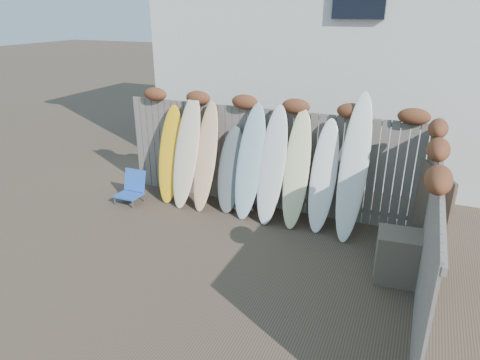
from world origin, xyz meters
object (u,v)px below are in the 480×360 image
at_px(beach_chair, 132,188).
at_px(wooden_crate, 399,257).
at_px(lattice_panel, 430,220).
at_px(surfboard_0, 170,154).

bearing_deg(beach_chair, wooden_crate, -7.98).
height_order(beach_chair, lattice_panel, lattice_panel).
distance_m(wooden_crate, surfboard_0, 4.79).
bearing_deg(wooden_crate, surfboard_0, 165.24).
relative_size(wooden_crate, lattice_panel, 0.47).
bearing_deg(beach_chair, surfboard_0, 34.87).
distance_m(wooden_crate, lattice_panel, 0.75).
xyz_separation_m(beach_chair, surfboard_0, (0.68, 0.47, 0.67)).
distance_m(lattice_panel, surfboard_0, 5.00).
bearing_deg(beach_chair, lattice_panel, -2.33).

